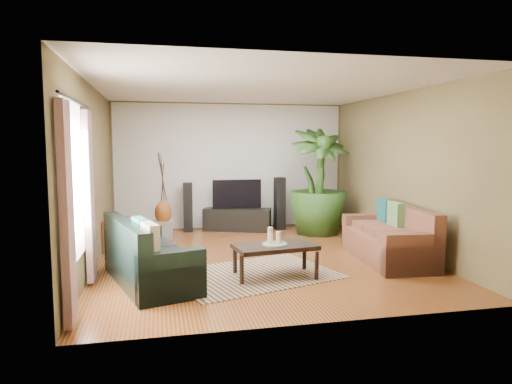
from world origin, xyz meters
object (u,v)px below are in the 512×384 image
object	(u,v)px
potted_plant	(318,181)
side_table	(118,234)
vase	(163,213)
television	(237,194)
sofa_right	(388,234)
pedestal	(163,230)
tv_stand	(237,219)
sofa_left	(150,251)
coffee_table	(275,261)
speaker_left	(188,207)
speaker_right	(280,203)

from	to	relation	value
potted_plant	side_table	distance (m)	4.01
vase	television	bearing A→B (deg)	19.53
sofa_right	pedestal	world-z (taller)	sofa_right
sofa_right	tv_stand	size ratio (longest dim) A/B	1.35
sofa_left	side_table	bearing A→B (deg)	-1.35
sofa_right	coffee_table	xyz separation A→B (m)	(-1.96, -0.50, -0.20)
television	speaker_left	bearing A→B (deg)	175.88
sofa_left	sofa_right	world-z (taller)	same
sofa_right	speaker_right	distance (m)	3.08
side_table	television	bearing A→B (deg)	30.12
coffee_table	pedestal	distance (m)	3.28
sofa_left	vase	xyz separation A→B (m)	(0.20, 2.84, 0.08)
speaker_right	sofa_left	bearing A→B (deg)	-133.87
potted_plant	vase	bearing A→B (deg)	177.35
sofa_right	vase	bearing A→B (deg)	-120.34
sofa_right	speaker_right	world-z (taller)	speaker_right
sofa_right	pedestal	distance (m)	4.21
sofa_left	potted_plant	size ratio (longest dim) A/B	0.88
speaker_left	side_table	world-z (taller)	speaker_left
speaker_right	potted_plant	distance (m)	1.03
coffee_table	tv_stand	bearing A→B (deg)	80.73
sofa_right	speaker_right	xyz separation A→B (m)	(-0.97, 2.92, 0.13)
sofa_left	potted_plant	bearing A→B (deg)	-67.66
potted_plant	tv_stand	bearing A→B (deg)	156.65
sofa_left	sofa_right	bearing A→B (deg)	-100.52
pedestal	side_table	xyz separation A→B (m)	(-0.78, -0.80, 0.10)
vase	speaker_right	bearing A→B (deg)	11.23
pedestal	speaker_left	bearing A→B (deg)	50.20
television	side_table	xyz separation A→B (m)	(-2.32, -1.34, -0.50)
speaker_left	pedestal	size ratio (longest dim) A/B	2.94
speaker_right	potted_plant	world-z (taller)	potted_plant
coffee_table	potted_plant	bearing A→B (deg)	51.74
vase	tv_stand	bearing A→B (deg)	18.87
sofa_right	speaker_right	size ratio (longest dim) A/B	1.71
pedestal	side_table	bearing A→B (deg)	-134.19
speaker_left	speaker_right	size ratio (longest dim) A/B	0.92
speaker_left	vase	world-z (taller)	speaker_left
speaker_left	pedestal	distance (m)	0.88
speaker_right	speaker_left	bearing A→B (deg)	170.89
potted_plant	television	bearing A→B (deg)	156.03
coffee_table	vase	bearing A→B (deg)	108.53
television	speaker_left	world-z (taller)	television
sofa_left	tv_stand	size ratio (longest dim) A/B	1.34
pedestal	vase	size ratio (longest dim) A/B	0.78
sofa_right	side_table	xyz separation A→B (m)	(-4.21, 1.64, -0.15)
sofa_left	pedestal	size ratio (longest dim) A/B	5.41
tv_stand	potted_plant	world-z (taller)	potted_plant
tv_stand	television	distance (m)	0.54
speaker_left	tv_stand	bearing A→B (deg)	1.18
coffee_table	speaker_left	distance (m)	3.69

